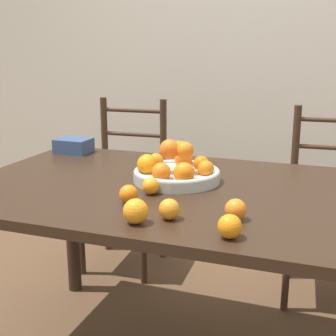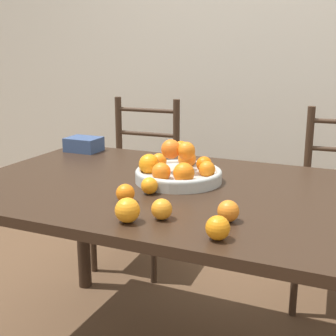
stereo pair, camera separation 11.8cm
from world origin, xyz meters
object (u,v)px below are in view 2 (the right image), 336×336
(orange_loose_5, at_px, (125,193))
(orange_loose_3, at_px, (162,209))
(orange_loose_2, at_px, (228,211))
(orange_loose_4, at_px, (127,210))
(fruit_bowl, at_px, (178,170))
(orange_loose_0, at_px, (218,228))
(orange_loose_1, at_px, (149,186))
(book_stack, at_px, (84,144))
(chair_left, at_px, (138,186))

(orange_loose_5, bearing_deg, orange_loose_3, -28.32)
(orange_loose_2, xyz_separation_m, orange_loose_4, (-0.27, -0.13, 0.00))
(fruit_bowl, bearing_deg, orange_loose_0, -56.49)
(fruit_bowl, bearing_deg, orange_loose_2, -47.90)
(orange_loose_0, bearing_deg, orange_loose_1, 140.05)
(book_stack, bearing_deg, orange_loose_4, -49.10)
(orange_loose_4, xyz_separation_m, orange_loose_5, (-0.10, 0.16, -0.01))
(chair_left, relative_size, book_stack, 6.05)
(orange_loose_5, relative_size, book_stack, 0.39)
(orange_loose_0, xyz_separation_m, orange_loose_5, (-0.38, 0.17, -0.00))
(orange_loose_1, bearing_deg, orange_loose_4, -77.20)
(fruit_bowl, relative_size, orange_loose_3, 5.22)
(orange_loose_2, xyz_separation_m, orange_loose_5, (-0.37, 0.03, -0.00))
(orange_loose_0, relative_size, orange_loose_4, 0.89)
(fruit_bowl, bearing_deg, book_stack, 153.87)
(orange_loose_5, distance_m, chair_left, 1.22)
(orange_loose_0, relative_size, orange_loose_3, 1.05)
(orange_loose_3, bearing_deg, orange_loose_1, 124.42)
(orange_loose_2, relative_size, orange_loose_3, 1.02)
(fruit_bowl, relative_size, orange_loose_2, 5.09)
(orange_loose_2, height_order, orange_loose_4, orange_loose_4)
(chair_left, bearing_deg, orange_loose_2, -54.18)
(orange_loose_2, height_order, book_stack, book_stack)
(orange_loose_1, distance_m, chair_left, 1.14)
(orange_loose_5, xyz_separation_m, chair_left, (-0.51, 1.06, -0.33))
(orange_loose_3, relative_size, orange_loose_5, 1.02)
(fruit_bowl, xyz_separation_m, orange_loose_3, (0.11, -0.40, -0.01))
(orange_loose_1, height_order, orange_loose_4, orange_loose_4)
(fruit_bowl, height_order, chair_left, chair_left)
(orange_loose_1, xyz_separation_m, orange_loose_2, (0.33, -0.15, 0.00))
(orange_loose_1, bearing_deg, orange_loose_5, -105.93)
(orange_loose_0, xyz_separation_m, orange_loose_4, (-0.28, 0.01, 0.00))
(orange_loose_3, relative_size, book_stack, 0.39)
(fruit_bowl, distance_m, orange_loose_1, 0.19)
(orange_loose_2, bearing_deg, orange_loose_4, -154.89)
(orange_loose_1, height_order, book_stack, book_stack)
(fruit_bowl, xyz_separation_m, orange_loose_4, (0.03, -0.46, -0.01))
(fruit_bowl, bearing_deg, orange_loose_5, -102.15)
(orange_loose_3, height_order, chair_left, chair_left)
(fruit_bowl, distance_m, orange_loose_2, 0.45)
(orange_loose_0, height_order, orange_loose_3, orange_loose_0)
(orange_loose_5, xyz_separation_m, book_stack, (-0.57, 0.61, 0.00))
(fruit_bowl, xyz_separation_m, chair_left, (-0.57, 0.76, -0.34))
(orange_loose_1, relative_size, orange_loose_5, 0.95)
(book_stack, bearing_deg, orange_loose_1, -39.37)
(chair_left, bearing_deg, orange_loose_5, -67.19)
(orange_loose_3, bearing_deg, fruit_bowl, 105.89)
(orange_loose_0, relative_size, orange_loose_1, 1.12)
(orange_loose_4, bearing_deg, fruit_bowl, 93.82)
(orange_loose_1, relative_size, orange_loose_3, 0.94)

